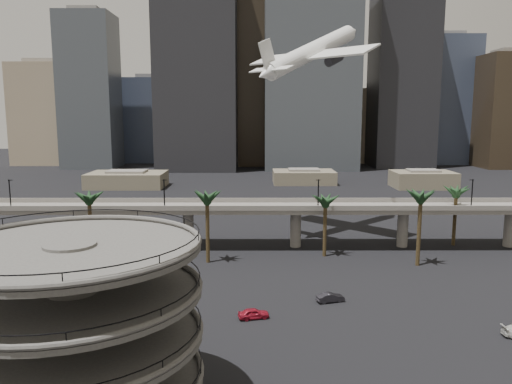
{
  "coord_description": "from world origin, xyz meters",
  "views": [
    {
      "loc": [
        2.57,
        -44.77,
        27.01
      ],
      "look_at": [
        2.8,
        28.0,
        15.62
      ],
      "focal_mm": 35.0,
      "sensor_mm": 36.0,
      "label": 1
    }
  ],
  "objects_px": {
    "airborne_jet": "(312,52)",
    "car_a": "(254,313)",
    "overpass": "(242,212)",
    "parking_ramp": "(74,316)",
    "car_b": "(330,297)"
  },
  "relations": [
    {
      "from": "parking_ramp",
      "to": "overpass",
      "type": "xyz_separation_m",
      "value": [
        13.0,
        59.0,
        -2.5
      ]
    },
    {
      "from": "parking_ramp",
      "to": "overpass",
      "type": "distance_m",
      "value": 60.46
    },
    {
      "from": "airborne_jet",
      "to": "car_b",
      "type": "relative_size",
      "value": 6.72
    },
    {
      "from": "overpass",
      "to": "car_b",
      "type": "bearing_deg",
      "value": -66.1
    },
    {
      "from": "parking_ramp",
      "to": "airborne_jet",
      "type": "relative_size",
      "value": 0.81
    },
    {
      "from": "parking_ramp",
      "to": "airborne_jet",
      "type": "bearing_deg",
      "value": 68.5
    },
    {
      "from": "parking_ramp",
      "to": "overpass",
      "type": "bearing_deg",
      "value": 77.57
    },
    {
      "from": "car_a",
      "to": "parking_ramp",
      "type": "bearing_deg",
      "value": 131.91
    },
    {
      "from": "airborne_jet",
      "to": "car_a",
      "type": "bearing_deg",
      "value": -149.7
    },
    {
      "from": "overpass",
      "to": "car_a",
      "type": "bearing_deg",
      "value": -86.17
    },
    {
      "from": "airborne_jet",
      "to": "car_a",
      "type": "relative_size",
      "value": 6.64
    },
    {
      "from": "overpass",
      "to": "airborne_jet",
      "type": "bearing_deg",
      "value": 39.26
    },
    {
      "from": "parking_ramp",
      "to": "car_a",
      "type": "bearing_deg",
      "value": 55.39
    },
    {
      "from": "parking_ramp",
      "to": "car_a",
      "type": "distance_m",
      "value": 28.69
    },
    {
      "from": "overpass",
      "to": "car_a",
      "type": "distance_m",
      "value": 37.29
    }
  ]
}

